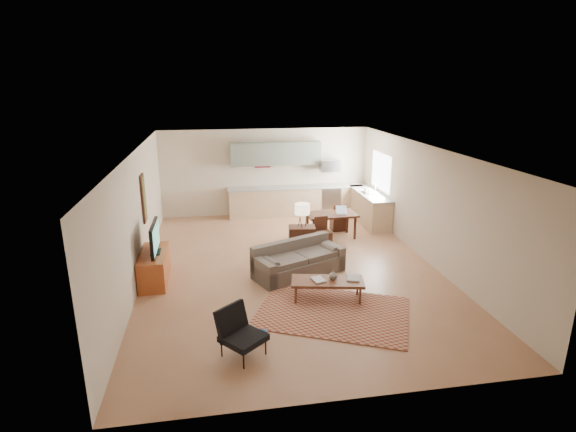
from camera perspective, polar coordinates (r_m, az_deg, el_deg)
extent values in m
plane|color=#A6704F|center=(10.34, 0.28, -6.59)|extent=(9.00, 9.00, 0.00)
plane|color=white|center=(9.59, 0.30, 8.38)|extent=(9.00, 9.00, 0.00)
plane|color=beige|center=(14.21, -2.85, 5.60)|extent=(6.50, 0.00, 6.50)
plane|color=beige|center=(5.81, 8.12, -11.66)|extent=(6.50, 0.00, 6.50)
plane|color=beige|center=(9.88, -18.62, -0.29)|extent=(0.00, 9.00, 9.00)
plane|color=beige|center=(10.90, 17.38, 1.38)|extent=(0.00, 9.00, 9.00)
cube|color=#A5A8AD|center=(14.48, 5.25, 2.10)|extent=(0.62, 0.62, 0.90)
cube|color=#A5A8AD|center=(14.26, 5.34, 6.40)|extent=(0.62, 0.40, 0.35)
cube|color=slate|center=(13.98, -1.57, 7.92)|extent=(2.80, 0.34, 0.70)
cube|color=white|center=(13.52, 11.72, 5.55)|extent=(0.02, 1.40, 1.05)
cube|color=maroon|center=(8.51, 5.71, -12.05)|extent=(3.24, 2.83, 0.02)
imported|color=maroon|center=(8.70, 3.22, -8.19)|extent=(0.35, 0.40, 0.03)
imported|color=navy|center=(8.90, 7.53, -7.74)|extent=(0.43, 0.47, 0.02)
imported|color=black|center=(8.79, 5.77, -7.43)|extent=(0.24, 0.24, 0.18)
imported|color=beige|center=(13.55, 9.91, 3.36)|extent=(0.11, 0.11, 0.19)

